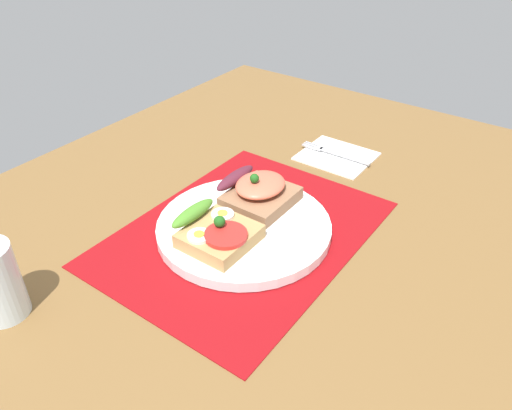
{
  "coord_description": "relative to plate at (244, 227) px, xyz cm",
  "views": [
    {
      "loc": [
        -46.44,
        -35.53,
        44.83
      ],
      "look_at": [
        3.0,
        0.0,
        3.37
      ],
      "focal_mm": 35.11,
      "sensor_mm": 36.0,
      "label": 1
    }
  ],
  "objects": [
    {
      "name": "fork",
      "position": [
        28.54,
        0.66,
        -0.33
      ],
      "size": [
        1.62,
        13.77,
        0.32
      ],
      "color": "#B7B7BC",
      "rests_on": "napkin"
    },
    {
      "name": "napkin",
      "position": [
        28.65,
        0.39,
        -0.79
      ],
      "size": [
        11.56,
        12.68,
        0.6
      ],
      "primitive_type": "cube",
      "color": "white",
      "rests_on": "ground_plane"
    },
    {
      "name": "sandwich_egg_tomato",
      "position": [
        -5.55,
        0.48,
        2.3
      ],
      "size": [
        9.32,
        10.34,
        4.26
      ],
      "color": "tan",
      "rests_on": "plate"
    },
    {
      "name": "placemat",
      "position": [
        0.0,
        0.0,
        -0.94
      ],
      "size": [
        40.81,
        30.8,
        0.3
      ],
      "primitive_type": "cube",
      "color": "maroon",
      "rests_on": "ground_plane"
    },
    {
      "name": "ground_plane",
      "position": [
        0.0,
        0.0,
        -2.69
      ],
      "size": [
        120.0,
        90.0,
        3.2
      ],
      "primitive_type": "cube",
      "color": "brown"
    },
    {
      "name": "sandwich_salmon",
      "position": [
        5.66,
        1.55,
        2.73
      ],
      "size": [
        10.22,
        10.37,
        5.44
      ],
      "color": "#906646",
      "rests_on": "plate"
    },
    {
      "name": "plate",
      "position": [
        0.0,
        0.0,
        0.0
      ],
      "size": [
        25.39,
        25.39,
        1.57
      ],
      "primitive_type": "cylinder",
      "color": "white",
      "rests_on": "placemat"
    }
  ]
}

